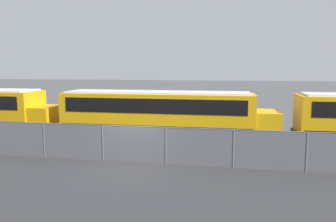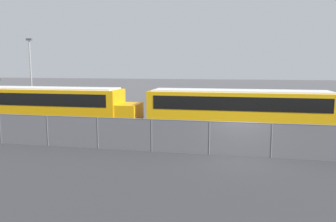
% 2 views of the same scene
% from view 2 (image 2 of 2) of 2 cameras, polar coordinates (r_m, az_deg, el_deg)
% --- Properties ---
extents(ground_plane, '(200.00, 200.00, 0.00)m').
position_cam_2_polar(ground_plane, '(17.22, 12.32, -7.70)').
color(ground_plane, '#4C4C4F').
extents(road_strip, '(117.09, 12.00, 0.01)m').
position_cam_2_polar(road_strip, '(11.54, 12.54, -15.57)').
color(road_strip, '#333335').
rests_on(road_strip, ground_plane).
extents(fence, '(83.16, 0.07, 1.77)m').
position_cam_2_polar(fence, '(17.00, 12.40, -4.76)').
color(fence, '#9EA0A5').
rests_on(fence, ground_plane).
extents(school_bus_1, '(13.49, 2.63, 3.00)m').
position_cam_2_polar(school_bus_1, '(25.97, -20.29, 1.19)').
color(school_bus_1, orange).
rests_on(school_bus_1, ground_plane).
extents(school_bus_2, '(13.49, 2.63, 3.00)m').
position_cam_2_polar(school_bus_2, '(22.17, 12.94, 0.42)').
color(school_bus_2, '#EDA80F').
rests_on(school_bus_2, ground_plane).
extents(light_pole, '(0.60, 0.24, 7.37)m').
position_cam_2_polar(light_pole, '(36.90, -22.78, 6.44)').
color(light_pole, gray).
rests_on(light_pole, ground_plane).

